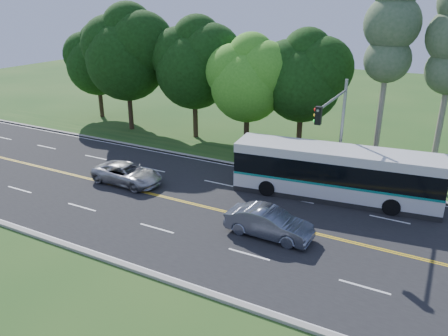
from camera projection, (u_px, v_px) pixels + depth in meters
The scene contains 12 objects.
ground at pixel (198, 205), 26.31m from camera, with size 120.00×120.00×0.00m, color #1F4B19.
road at pixel (198, 205), 26.31m from camera, with size 60.00×14.00×0.02m, color black.
curb_north at pixel (248, 167), 32.17m from camera, with size 60.00×0.30×0.15m, color gray.
curb_south at pixel (119, 264), 20.40m from camera, with size 60.00×0.30×0.15m, color gray.
grass_verge at pixel (258, 159), 33.70m from camera, with size 60.00×4.00×0.10m, color #1F4B19.
lane_markings at pixel (197, 205), 26.34m from camera, with size 57.60×13.82×0.00m.
tree_row at pixel (219, 62), 36.12m from camera, with size 44.70×9.10×13.84m.
bougainvillea_hedge at pixel (351, 171), 29.62m from camera, with size 9.50×2.25×1.50m.
traffic_signal at pixel (335, 123), 26.23m from camera, with size 0.42×6.10×7.00m.
transit_bus at pixel (334, 174), 26.77m from camera, with size 12.51×4.10×3.21m.
sedan at pixel (269, 223), 22.64m from camera, with size 1.60×4.60×1.51m, color slate.
suv at pixel (127, 174), 29.19m from camera, with size 2.27×4.92×1.37m, color #A9AAAD.
Camera 1 is at (12.51, -20.20, 11.63)m, focal length 35.00 mm.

